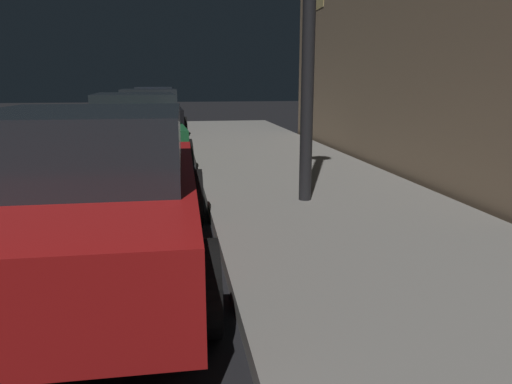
# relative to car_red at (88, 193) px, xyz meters

# --- Properties ---
(car_red) EXTENTS (2.14, 4.16, 1.43)m
(car_red) POSITION_rel_car_red_xyz_m (0.00, 0.00, 0.00)
(car_red) COLOR maroon
(car_red) RESTS_ON ground
(car_green) EXTENTS (2.16, 4.63, 1.43)m
(car_green) POSITION_rel_car_red_xyz_m (-0.00, 5.69, -0.01)
(car_green) COLOR #19592D
(car_green) RESTS_ON ground
(car_black) EXTENTS (2.27, 4.57, 1.43)m
(car_black) POSITION_rel_car_red_xyz_m (0.00, 11.30, -0.01)
(car_black) COLOR black
(car_black) RESTS_ON ground
(car_blue) EXTENTS (2.09, 4.28, 1.43)m
(car_blue) POSITION_rel_car_red_xyz_m (-0.00, 17.25, -0.01)
(car_blue) COLOR navy
(car_blue) RESTS_ON ground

